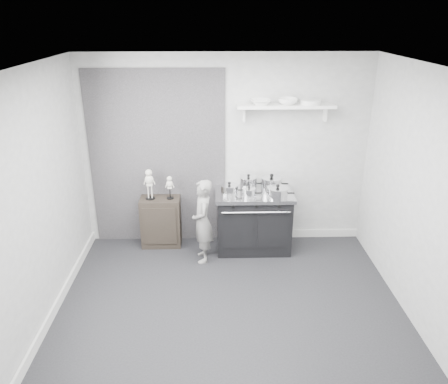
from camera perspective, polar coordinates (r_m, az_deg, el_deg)
The scene contains 16 objects.
ground at distance 5.16m, azimuth 0.75°, elevation -15.39°, with size 4.00×4.00×0.00m, color black.
room_shell at distance 4.49m, azimuth -0.35°, elevation 2.57°, with size 4.02×3.62×2.71m.
wall_shelf at distance 5.95m, azimuth 8.07°, elevation 10.98°, with size 1.30×0.26×0.24m.
stove at distance 6.21m, azimuth 3.86°, elevation -3.71°, with size 1.08×0.67×0.86m.
side_cabinet at distance 6.38m, azimuth -8.21°, elevation -3.86°, with size 0.56×0.33×0.73m, color black.
child at distance 5.85m, azimuth -2.81°, elevation -3.84°, with size 0.42×0.28×1.16m, color gray.
pot_front_left at distance 5.92m, azimuth 0.71°, elevation 0.31°, with size 0.33×0.24×0.19m.
pot_back_left at distance 6.12m, azimuth 3.20°, elevation 1.19°, with size 0.33×0.25×0.22m.
pot_back_right at distance 6.13m, azimuth 6.20°, elevation 1.14°, with size 0.39×0.30×0.23m.
pot_front_right at distance 5.86m, azimuth 7.01°, elevation -0.08°, with size 0.37×0.28×0.20m.
pot_front_center at distance 5.86m, azimuth 3.28°, elevation -0.07°, with size 0.27×0.18×0.15m.
skeleton_full at distance 6.16m, azimuth -9.73°, elevation 1.31°, with size 0.14×0.09×0.51m, color beige, non-canonical shape.
skeleton_torso at distance 6.14m, azimuth -7.11°, elevation 0.81°, with size 0.11×0.07×0.38m, color beige, non-canonical shape.
bowl_large at distance 5.89m, azimuth 4.82°, elevation 11.64°, with size 0.28×0.28×0.07m, color white.
bowl_small at distance 5.93m, azimuth 8.32°, elevation 11.64°, with size 0.26×0.26×0.08m, color white.
plate_stack at distance 5.99m, azimuth 11.25°, elevation 11.46°, with size 0.28×0.28×0.06m, color silver.
Camera 1 is at (-0.17, -4.08, 3.16)m, focal length 35.00 mm.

